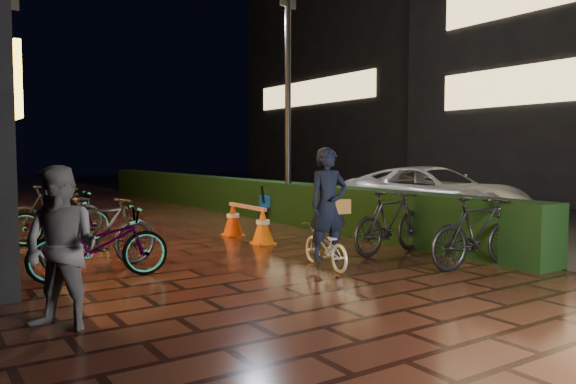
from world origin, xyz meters
TOP-DOWN VIEW (x-y plane):
  - ground at (0.00, 0.00)m, footprint 80.00×80.00m
  - asphalt_road at (9.00, 5.00)m, footprint 11.00×60.00m
  - hedge at (3.30, 8.00)m, footprint 0.70×20.00m
  - bystander_person at (-3.32, -0.87)m, footprint 0.99×1.00m
  - van at (6.67, 3.33)m, footprint 3.01×5.28m
  - far_buildings at (17.23, 9.61)m, footprint 9.08×31.00m
  - lamp_post_hedge at (3.04, 4.69)m, footprint 0.53×0.24m
  - lamp_post_sf at (-2.35, 9.60)m, footprint 0.55×0.16m
  - cyclist at (0.65, 0.03)m, footprint 0.69×1.32m
  - traffic_barrier at (1.06, 3.20)m, footprint 0.49×1.74m
  - cart_assembly at (2.96, 5.52)m, footprint 0.63×0.53m
  - parked_bikes_storefront at (-2.25, 3.25)m, footprint 2.15×4.91m
  - parked_bikes_hedge at (2.43, -0.42)m, footprint 2.11×2.36m

SIDE VIEW (x-z plane):
  - ground at x=0.00m, z-range 0.00..0.00m
  - asphalt_road at x=9.00m, z-range 0.00..0.01m
  - traffic_barrier at x=1.06m, z-range 0.00..0.70m
  - cart_assembly at x=2.96m, z-range 0.01..0.95m
  - hedge at x=3.30m, z-range 0.00..1.00m
  - parked_bikes_storefront at x=-2.25m, z-range -0.03..1.07m
  - parked_bikes_hedge at x=2.43m, z-range 0.00..1.10m
  - cyclist at x=0.65m, z-range -0.23..1.59m
  - van at x=6.67m, z-range 0.01..1.39m
  - bystander_person at x=-3.32m, z-range 0.00..1.63m
  - lamp_post_hedge at x=3.04m, z-range 0.28..5.84m
  - lamp_post_sf at x=-2.35m, z-range 0.29..6.09m
  - far_buildings at x=17.23m, z-range -0.53..13.47m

